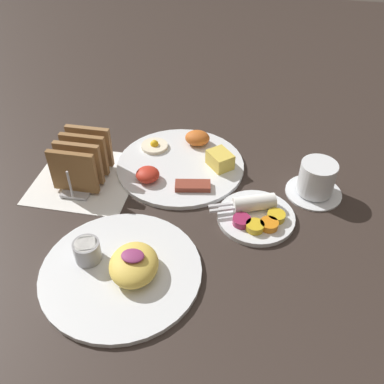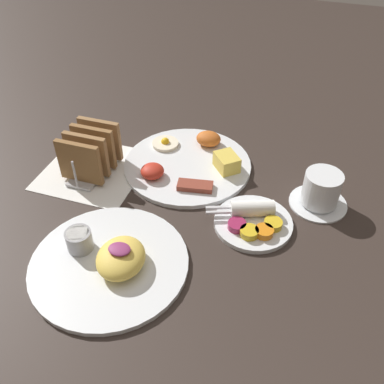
% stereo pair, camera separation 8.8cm
% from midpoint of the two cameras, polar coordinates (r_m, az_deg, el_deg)
% --- Properties ---
extents(ground_plane, '(3.00, 3.00, 0.00)m').
position_cam_midpoint_polar(ground_plane, '(0.88, -5.39, -2.90)').
color(ground_plane, '#332823').
extents(napkin_flat, '(0.22, 0.22, 0.00)m').
position_cam_midpoint_polar(napkin_flat, '(1.00, -16.42, 1.67)').
color(napkin_flat, white).
rests_on(napkin_flat, ground_plane).
extents(plate_breakfast, '(0.29, 0.29, 0.05)m').
position_cam_midpoint_polar(plate_breakfast, '(0.99, -3.87, 3.80)').
color(plate_breakfast, white).
rests_on(plate_breakfast, ground_plane).
extents(plate_condiments, '(0.18, 0.16, 0.04)m').
position_cam_midpoint_polar(plate_condiments, '(0.86, 5.66, -3.17)').
color(plate_condiments, white).
rests_on(plate_condiments, ground_plane).
extents(plate_foreground, '(0.29, 0.29, 0.06)m').
position_cam_midpoint_polar(plate_foreground, '(0.78, -12.62, -10.00)').
color(plate_foreground, white).
rests_on(plate_foreground, ground_plane).
extents(toast_rack, '(0.10, 0.15, 0.10)m').
position_cam_midpoint_polar(toast_rack, '(0.97, -16.97, 3.96)').
color(toast_rack, '#B7B7BC').
rests_on(toast_rack, ground_plane).
extents(coffee_cup, '(0.12, 0.12, 0.08)m').
position_cam_midpoint_polar(coffee_cup, '(0.92, 13.66, 1.43)').
color(coffee_cup, white).
rests_on(coffee_cup, ground_plane).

